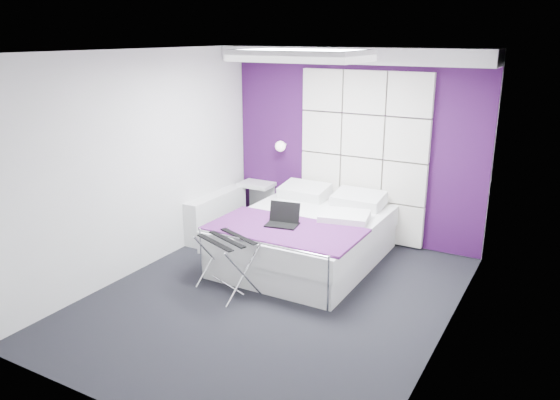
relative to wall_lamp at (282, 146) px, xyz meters
name	(u,v)px	position (x,y,z in m)	size (l,w,h in m)	color
floor	(274,297)	(1.05, -2.06, -1.22)	(4.40, 4.40, 0.00)	black
ceiling	(273,51)	(1.05, -2.06, 1.38)	(4.40, 4.40, 0.00)	white
wall_back	(354,146)	(1.05, 0.14, 0.08)	(3.60, 3.60, 0.00)	silver
wall_left	(141,163)	(-0.75, -2.06, 0.08)	(4.40, 4.40, 0.00)	silver
wall_right	(452,209)	(2.85, -2.06, 0.08)	(4.40, 4.40, 0.00)	silver
accent_wall	(354,146)	(1.05, 0.13, 0.08)	(3.58, 0.02, 2.58)	#370F43
soffit	(350,55)	(1.05, -0.11, 1.28)	(3.58, 0.50, 0.20)	silver
headboard	(362,157)	(1.20, 0.08, -0.05)	(1.80, 0.08, 2.30)	silver
skylight	(301,55)	(1.05, -1.46, 1.33)	(1.36, 0.86, 0.12)	white
wall_lamp	(282,146)	(0.00, 0.00, 0.00)	(0.15, 0.15, 0.15)	white
radiator	(216,214)	(-0.64, -0.76, -0.92)	(0.22, 1.20, 0.60)	silver
bed	(306,237)	(0.90, -0.99, -0.90)	(1.78, 2.15, 0.75)	silver
nightstand	(257,184)	(-0.40, -0.04, -0.62)	(0.49, 0.38, 0.05)	silver
luggage_rack	(228,265)	(0.53, -2.18, -0.91)	(0.63, 0.47, 0.62)	silver
laptop	(284,219)	(0.82, -1.42, -0.55)	(0.37, 0.26, 0.26)	black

